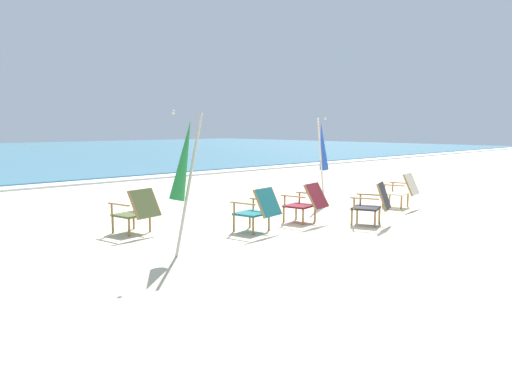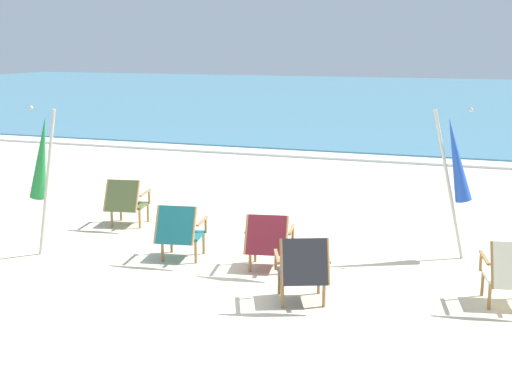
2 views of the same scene
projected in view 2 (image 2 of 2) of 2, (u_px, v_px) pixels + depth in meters
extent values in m
plane|color=beige|center=(269.00, 273.00, 9.18)|extent=(80.00, 80.00, 0.00)
cube|color=teal|center=(456.00, 99.00, 36.69)|extent=(80.00, 40.00, 0.10)
cube|color=white|center=(392.00, 158.00, 18.02)|extent=(80.00, 1.10, 0.06)
cube|color=#196066|center=(183.00, 235.00, 9.79)|extent=(0.59, 0.56, 0.04)
cube|color=#196066|center=(175.00, 225.00, 9.39)|extent=(0.53, 0.35, 0.48)
cylinder|color=olive|center=(172.00, 241.00, 10.07)|extent=(0.04, 0.04, 0.32)
cylinder|color=olive|center=(204.00, 243.00, 9.99)|extent=(0.04, 0.04, 0.32)
cylinder|color=olive|center=(162.00, 250.00, 9.65)|extent=(0.04, 0.04, 0.32)
cylinder|color=olive|center=(196.00, 252.00, 9.57)|extent=(0.04, 0.04, 0.32)
cube|color=olive|center=(163.00, 219.00, 9.77)|extent=(0.13, 0.53, 0.02)
cylinder|color=olive|center=(167.00, 224.00, 9.97)|extent=(0.04, 0.04, 0.22)
cube|color=olive|center=(202.00, 221.00, 9.67)|extent=(0.13, 0.53, 0.02)
cylinder|color=olive|center=(206.00, 225.00, 9.88)|extent=(0.04, 0.04, 0.22)
cylinder|color=olive|center=(157.00, 224.00, 9.44)|extent=(0.09, 0.27, 0.48)
cylinder|color=olive|center=(194.00, 226.00, 9.35)|extent=(0.09, 0.27, 0.48)
cube|color=#28282D|center=(301.00, 274.00, 8.15)|extent=(0.67, 0.64, 0.04)
cube|color=#28282D|center=(305.00, 262.00, 7.78)|extent=(0.54, 0.38, 0.50)
cylinder|color=olive|center=(279.00, 281.00, 8.39)|extent=(0.04, 0.04, 0.32)
cylinder|color=olive|center=(319.00, 281.00, 8.41)|extent=(0.04, 0.04, 0.32)
cylinder|color=olive|center=(282.00, 294.00, 7.96)|extent=(0.04, 0.04, 0.32)
cylinder|color=olive|center=(324.00, 293.00, 7.99)|extent=(0.04, 0.04, 0.32)
cube|color=olive|center=(277.00, 256.00, 8.07)|extent=(0.24, 0.50, 0.02)
cylinder|color=olive|center=(276.00, 261.00, 8.28)|extent=(0.04, 0.04, 0.22)
cube|color=olive|center=(326.00, 256.00, 8.10)|extent=(0.24, 0.50, 0.02)
cylinder|color=olive|center=(324.00, 260.00, 8.31)|extent=(0.04, 0.04, 0.22)
cylinder|color=olive|center=(282.00, 262.00, 7.77)|extent=(0.12, 0.21, 0.50)
cylinder|color=olive|center=(328.00, 262.00, 7.80)|extent=(0.12, 0.21, 0.50)
cube|color=maroon|center=(270.00, 244.00, 9.35)|extent=(0.60, 0.57, 0.04)
cube|color=maroon|center=(266.00, 235.00, 8.95)|extent=(0.54, 0.38, 0.47)
cylinder|color=olive|center=(255.00, 250.00, 9.63)|extent=(0.04, 0.04, 0.32)
cylinder|color=olive|center=(290.00, 252.00, 9.56)|extent=(0.04, 0.04, 0.32)
cylinder|color=olive|center=(250.00, 260.00, 9.21)|extent=(0.04, 0.04, 0.32)
cylinder|color=olive|center=(286.00, 262.00, 9.14)|extent=(0.04, 0.04, 0.32)
cube|color=olive|center=(249.00, 228.00, 9.33)|extent=(0.14, 0.53, 0.02)
cylinder|color=olive|center=(251.00, 232.00, 9.53)|extent=(0.04, 0.04, 0.22)
cube|color=olive|center=(291.00, 229.00, 9.24)|extent=(0.14, 0.53, 0.02)
cylinder|color=olive|center=(293.00, 234.00, 9.45)|extent=(0.04, 0.04, 0.22)
cylinder|color=olive|center=(246.00, 234.00, 8.98)|extent=(0.10, 0.30, 0.47)
cylinder|color=olive|center=(287.00, 236.00, 8.91)|extent=(0.10, 0.30, 0.47)
cube|color=beige|center=(508.00, 277.00, 8.06)|extent=(0.61, 0.58, 0.04)
cylinder|color=olive|center=(483.00, 283.00, 8.33)|extent=(0.04, 0.04, 0.32)
cylinder|color=olive|center=(490.00, 296.00, 7.92)|extent=(0.04, 0.04, 0.32)
cube|color=olive|center=(484.00, 258.00, 8.03)|extent=(0.15, 0.52, 0.02)
cylinder|color=olive|center=(481.00, 262.00, 8.24)|extent=(0.04, 0.04, 0.22)
cylinder|color=olive|center=(492.00, 265.00, 7.71)|extent=(0.09, 0.26, 0.49)
cube|color=#515B33|center=(130.00, 205.00, 11.58)|extent=(0.60, 0.57, 0.04)
cube|color=#515B33|center=(122.00, 196.00, 11.19)|extent=(0.54, 0.36, 0.48)
cylinder|color=olive|center=(121.00, 211.00, 11.86)|extent=(0.04, 0.04, 0.32)
cylinder|color=olive|center=(148.00, 212.00, 11.79)|extent=(0.04, 0.04, 0.32)
cylinder|color=olive|center=(112.00, 217.00, 11.44)|extent=(0.04, 0.04, 0.32)
cylinder|color=olive|center=(140.00, 218.00, 11.37)|extent=(0.04, 0.04, 0.32)
cube|color=olive|center=(112.00, 192.00, 11.56)|extent=(0.13, 0.53, 0.02)
cylinder|color=olive|center=(117.00, 196.00, 11.76)|extent=(0.04, 0.04, 0.22)
cube|color=olive|center=(146.00, 193.00, 11.47)|extent=(0.13, 0.53, 0.02)
cylinder|color=olive|center=(149.00, 197.00, 11.68)|extent=(0.04, 0.04, 0.22)
cylinder|color=olive|center=(106.00, 195.00, 11.23)|extent=(0.09, 0.28, 0.48)
cylinder|color=olive|center=(137.00, 197.00, 11.15)|extent=(0.09, 0.28, 0.48)
cylinder|color=#B7B2A8|center=(449.00, 185.00, 9.61)|extent=(0.50, 0.20, 2.06)
cone|color=blue|center=(456.00, 159.00, 9.54)|extent=(0.52, 0.35, 1.17)
sphere|color=#B7B2A8|center=(471.00, 110.00, 9.39)|extent=(0.06, 0.06, 0.06)
cylinder|color=#B7B2A8|center=(47.00, 184.00, 9.70)|extent=(0.48, 0.13, 2.06)
cone|color=#23843D|center=(41.00, 157.00, 9.66)|extent=(0.49, 0.30, 1.18)
sphere|color=#B7B2A8|center=(31.00, 108.00, 9.59)|extent=(0.06, 0.06, 0.06)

